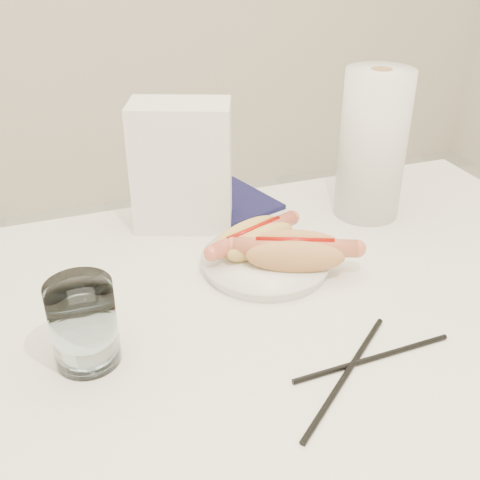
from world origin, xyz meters
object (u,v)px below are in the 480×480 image
object	(u,v)px
napkin_box	(182,166)
paper_towel_roll	(373,145)
plate	(266,263)
hotdog_right	(294,252)
water_glass	(83,324)
table	(261,351)
hotdog_left	(254,239)

from	to	relation	value
napkin_box	paper_towel_roll	xyz separation A→B (m)	(0.33, -0.07, 0.02)
plate	paper_towel_roll	world-z (taller)	paper_towel_roll
hotdog_right	water_glass	size ratio (longest dim) A/B	1.63
table	napkin_box	distance (m)	0.35
plate	hotdog_left	size ratio (longest dim) A/B	1.16
plate	water_glass	world-z (taller)	water_glass
hotdog_left	paper_towel_roll	xyz separation A→B (m)	(0.25, 0.08, 0.09)
paper_towel_roll	table	bearing A→B (deg)	-142.24
hotdog_left	water_glass	world-z (taller)	water_glass
hotdog_left	plate	bearing A→B (deg)	-95.00
water_glass	plate	bearing A→B (deg)	23.05
napkin_box	paper_towel_roll	world-z (taller)	paper_towel_roll
water_glass	paper_towel_roll	bearing A→B (deg)	23.80
hotdog_left	water_glass	size ratio (longest dim) A/B	1.50
hotdog_left	hotdog_right	xyz separation A→B (m)	(0.04, -0.06, 0.00)
table	paper_towel_roll	xyz separation A→B (m)	(0.30, 0.23, 0.19)
table	napkin_box	size ratio (longest dim) A/B	5.45
table	napkin_box	bearing A→B (deg)	94.96
water_glass	paper_towel_roll	distance (m)	0.59
hotdog_left	paper_towel_roll	size ratio (longest dim) A/B	0.64
table	hotdog_right	distance (m)	0.16
hotdog_left	hotdog_right	size ratio (longest dim) A/B	0.92
water_glass	napkin_box	distance (m)	0.37
plate	water_glass	xyz separation A→B (m)	(-0.29, -0.12, 0.05)
paper_towel_roll	napkin_box	bearing A→B (deg)	167.65
table	plate	xyz separation A→B (m)	(0.05, 0.12, 0.07)
water_glass	paper_towel_roll	world-z (taller)	paper_towel_roll
plate	table	bearing A→B (deg)	-114.51
hotdog_right	water_glass	xyz separation A→B (m)	(-0.32, -0.09, 0.02)
table	water_glass	world-z (taller)	water_glass
hotdog_right	napkin_box	distance (m)	0.25
plate	paper_towel_roll	size ratio (longest dim) A/B	0.74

